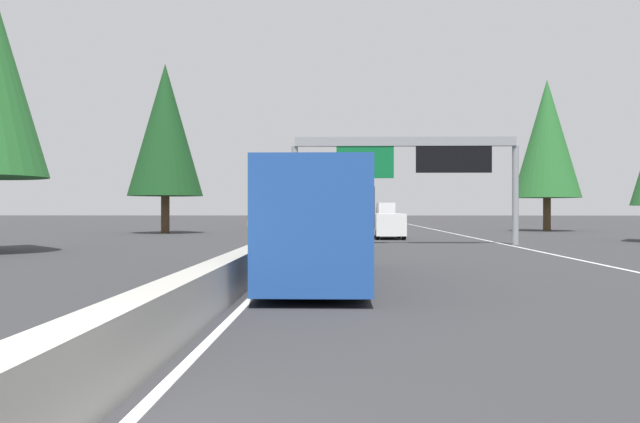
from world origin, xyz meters
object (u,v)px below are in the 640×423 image
sedan_distant_a (363,218)px  conifer_left_near (165,130)px  sedan_far_center (335,221)px  oncoming_near (258,221)px  box_truck_far_left (385,212)px  conifer_right_mid (547,139)px  sign_gantry_overhead (408,159)px  bus_near_center (319,219)px  minivan_distant_b (389,225)px  sedan_mid_right (328,236)px

sedan_distant_a → conifer_left_near: bearing=157.2°
sedan_far_center → oncoming_near: (-0.13, 8.32, 0.00)m
box_truck_far_left → conifer_right_mid: 41.76m
sign_gantry_overhead → oncoming_near: size_ratio=2.88×
bus_near_center → conifer_right_mid: size_ratio=0.83×
sedan_distant_a → sedan_far_center: size_ratio=1.00×
box_truck_far_left → conifer_right_mid: size_ratio=0.61×
sign_gantry_overhead → bus_near_center: 19.87m
minivan_distant_b → sedan_distant_a: (52.85, -0.05, -0.27)m
bus_near_center → minivan_distant_b: bearing=-8.2°
sign_gantry_overhead → conifer_left_near: conifer_left_near is taller
sedan_mid_right → conifer_left_near: conifer_left_near is taller
sign_gantry_overhead → oncoming_near: bearing=19.6°
sedan_far_center → sign_gantry_overhead: bearing=-173.1°
sedan_distant_a → oncoming_near: same height
conifer_left_near → sedan_far_center: bearing=-39.0°
sedan_far_center → box_truck_far_left: bearing=-14.3°
sedan_far_center → conifer_right_mid: size_ratio=0.32×
sedan_mid_right → sedan_far_center: 40.43m
conifer_left_near → bus_near_center: bearing=-159.5°
box_truck_far_left → conifer_left_near: conifer_left_near is taller
sedan_far_center → box_truck_far_left: box_truck_far_left is taller
bus_near_center → box_truck_far_left: bearing=-5.1°
sign_gantry_overhead → conifer_right_mid: size_ratio=0.91×
box_truck_far_left → conifer_left_near: size_ratio=0.60×
sedan_mid_right → conifer_right_mid: conifer_right_mid is taller
sedan_far_center → conifer_right_mid: conifer_right_mid is taller
box_truck_far_left → oncoming_near: (-28.75, 15.63, -0.93)m
sign_gantry_overhead → oncoming_near: 37.81m
sedan_mid_right → box_truck_far_left: bearing=-6.1°
sedan_far_center → sedan_mid_right: bearing=179.8°
sedan_far_center → conifer_right_mid: bearing=-118.9°
sedan_mid_right → box_truck_far_left: size_ratio=0.52×
box_truck_far_left → minivan_distant_b: bearing=176.4°
minivan_distant_b → conifer_right_mid: (16.81, -15.67, 7.49)m
box_truck_far_left → sedan_far_center: bearing=165.7°
minivan_distant_b → conifer_left_near: size_ratio=0.35×
sedan_mid_right → minivan_distant_b: size_ratio=0.88×
minivan_distant_b → sedan_far_center: (27.55, 3.79, -0.27)m
minivan_distant_b → conifer_right_mid: size_ratio=0.36×
sign_gantry_overhead → sedan_far_center: size_ratio=2.88×
sedan_distant_a → box_truck_far_left: box_truck_far_left is taller
sedan_mid_right → minivan_distant_b: bearing=-16.9°
sign_gantry_overhead → box_truck_far_left: sign_gantry_overhead is taller
sedan_mid_right → sedan_distant_a: bearing=-3.5°
sedan_mid_right → oncoming_near: bearing=11.5°
sign_gantry_overhead → minivan_distant_b: (7.99, 0.48, -3.84)m
bus_near_center → minivan_distant_b: bus_near_center is taller
sedan_distant_a → box_truck_far_left: (3.33, -3.47, 0.93)m
box_truck_far_left → sign_gantry_overhead: bearing=177.3°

